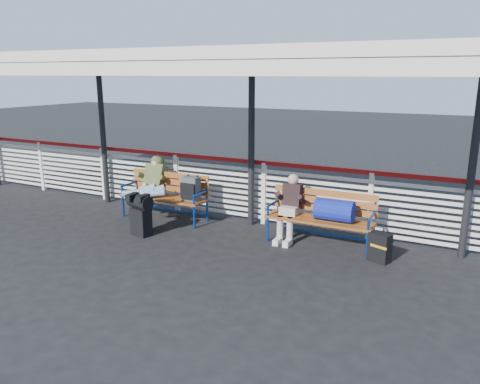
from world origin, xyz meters
The scene contains 9 objects.
ground centered at (0.00, 0.00, 0.00)m, with size 60.00×60.00×0.00m, color black.
fence centered at (0.00, 1.90, 0.66)m, with size 12.08×0.08×1.24m.
canopy centered at (0.00, 0.87, 3.04)m, with size 12.60×3.60×3.16m.
luggage_stack centered at (0.31, 0.30, 0.41)m, with size 0.50×0.35×0.75m.
bench_left centered at (0.31, 1.33, 0.60)m, with size 1.80×0.56×0.93m.
bench_right centered at (3.45, 1.27, 0.61)m, with size 1.80×0.56×0.92m.
traveler_man centered at (-0.04, 0.98, 0.68)m, with size 0.94×1.64×0.77m.
companion_person centered at (2.76, 1.27, 0.60)m, with size 0.32×0.66×1.15m.
suitcase_side centered at (4.36, 0.98, 0.23)m, with size 0.37×0.30×0.46m.
Camera 1 is at (5.48, -6.03, 2.83)m, focal length 35.00 mm.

